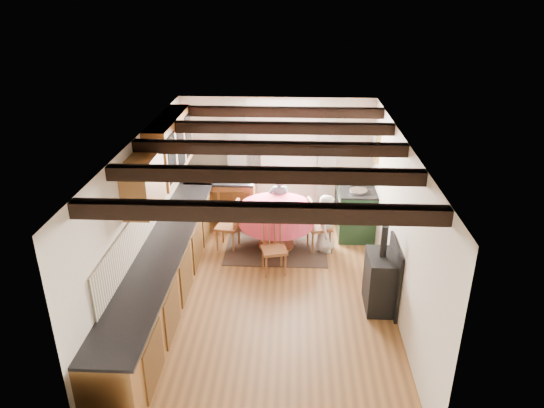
# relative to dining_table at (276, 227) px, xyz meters

# --- Properties ---
(floor) EXTENTS (3.60, 5.50, 0.00)m
(floor) POSITION_rel_dining_table_xyz_m (-0.04, -1.50, -0.39)
(floor) COLOR #905E2F
(floor) RESTS_ON ground
(ceiling) EXTENTS (3.60, 5.50, 0.00)m
(ceiling) POSITION_rel_dining_table_xyz_m (-0.04, -1.50, 2.01)
(ceiling) COLOR white
(ceiling) RESTS_ON ground
(wall_back) EXTENTS (3.60, 0.00, 2.40)m
(wall_back) POSITION_rel_dining_table_xyz_m (-0.04, 1.25, 0.81)
(wall_back) COLOR silver
(wall_back) RESTS_ON ground
(wall_front) EXTENTS (3.60, 0.00, 2.40)m
(wall_front) POSITION_rel_dining_table_xyz_m (-0.04, -4.25, 0.81)
(wall_front) COLOR silver
(wall_front) RESTS_ON ground
(wall_left) EXTENTS (0.00, 5.50, 2.40)m
(wall_left) POSITION_rel_dining_table_xyz_m (-1.84, -1.50, 0.81)
(wall_left) COLOR silver
(wall_left) RESTS_ON ground
(wall_right) EXTENTS (0.00, 5.50, 2.40)m
(wall_right) POSITION_rel_dining_table_xyz_m (1.76, -1.50, 0.81)
(wall_right) COLOR silver
(wall_right) RESTS_ON ground
(beam_a) EXTENTS (3.60, 0.16, 0.16)m
(beam_a) POSITION_rel_dining_table_xyz_m (-0.04, -3.50, 1.92)
(beam_a) COLOR black
(beam_a) RESTS_ON ceiling
(beam_b) EXTENTS (3.60, 0.16, 0.16)m
(beam_b) POSITION_rel_dining_table_xyz_m (-0.04, -2.50, 1.92)
(beam_b) COLOR black
(beam_b) RESTS_ON ceiling
(beam_c) EXTENTS (3.60, 0.16, 0.16)m
(beam_c) POSITION_rel_dining_table_xyz_m (-0.04, -1.50, 1.92)
(beam_c) COLOR black
(beam_c) RESTS_ON ceiling
(beam_d) EXTENTS (3.60, 0.16, 0.16)m
(beam_d) POSITION_rel_dining_table_xyz_m (-0.04, -0.50, 1.92)
(beam_d) COLOR black
(beam_d) RESTS_ON ceiling
(beam_e) EXTENTS (3.60, 0.16, 0.16)m
(beam_e) POSITION_rel_dining_table_xyz_m (-0.04, 0.50, 1.92)
(beam_e) COLOR black
(beam_e) RESTS_ON ceiling
(splash_left) EXTENTS (0.02, 4.50, 0.55)m
(splash_left) POSITION_rel_dining_table_xyz_m (-1.82, -1.20, 0.81)
(splash_left) COLOR beige
(splash_left) RESTS_ON wall_left
(splash_back) EXTENTS (1.40, 0.02, 0.55)m
(splash_back) POSITION_rel_dining_table_xyz_m (-1.04, 1.23, 0.81)
(splash_back) COLOR beige
(splash_back) RESTS_ON wall_back
(base_cabinet_left) EXTENTS (0.60, 5.30, 0.88)m
(base_cabinet_left) POSITION_rel_dining_table_xyz_m (-1.54, -1.50, 0.05)
(base_cabinet_left) COLOR brown
(base_cabinet_left) RESTS_ON floor
(base_cabinet_back) EXTENTS (1.30, 0.60, 0.88)m
(base_cabinet_back) POSITION_rel_dining_table_xyz_m (-1.09, 0.95, 0.05)
(base_cabinet_back) COLOR brown
(base_cabinet_back) RESTS_ON floor
(worktop_left) EXTENTS (0.64, 5.30, 0.04)m
(worktop_left) POSITION_rel_dining_table_xyz_m (-1.52, -1.50, 0.51)
(worktop_left) COLOR black
(worktop_left) RESTS_ON base_cabinet_left
(worktop_back) EXTENTS (1.30, 0.64, 0.04)m
(worktop_back) POSITION_rel_dining_table_xyz_m (-1.09, 0.93, 0.51)
(worktop_back) COLOR black
(worktop_back) RESTS_ON base_cabinet_back
(wall_cabinet_glass) EXTENTS (0.34, 1.80, 0.90)m
(wall_cabinet_glass) POSITION_rel_dining_table_xyz_m (-1.67, -0.30, 1.56)
(wall_cabinet_glass) COLOR brown
(wall_cabinet_glass) RESTS_ON wall_left
(wall_cabinet_solid) EXTENTS (0.34, 0.90, 0.70)m
(wall_cabinet_solid) POSITION_rel_dining_table_xyz_m (-1.67, -1.80, 1.51)
(wall_cabinet_solid) COLOR brown
(wall_cabinet_solid) RESTS_ON wall_left
(window_frame) EXTENTS (1.34, 0.03, 1.54)m
(window_frame) POSITION_rel_dining_table_xyz_m (0.06, 1.23, 1.21)
(window_frame) COLOR white
(window_frame) RESTS_ON wall_back
(window_pane) EXTENTS (1.20, 0.01, 1.40)m
(window_pane) POSITION_rel_dining_table_xyz_m (0.06, 1.24, 1.21)
(window_pane) COLOR white
(window_pane) RESTS_ON wall_back
(curtain_left) EXTENTS (0.35, 0.10, 2.10)m
(curtain_left) POSITION_rel_dining_table_xyz_m (-0.79, 1.15, 0.71)
(curtain_left) COLOR #99A193
(curtain_left) RESTS_ON wall_back
(curtain_right) EXTENTS (0.35, 0.10, 2.10)m
(curtain_right) POSITION_rel_dining_table_xyz_m (0.91, 1.15, 0.71)
(curtain_right) COLOR #99A193
(curtain_right) RESTS_ON wall_back
(curtain_rod) EXTENTS (2.00, 0.03, 0.03)m
(curtain_rod) POSITION_rel_dining_table_xyz_m (0.06, 1.15, 1.81)
(curtain_rod) COLOR black
(curtain_rod) RESTS_ON wall_back
(wall_picture) EXTENTS (0.04, 0.50, 0.60)m
(wall_picture) POSITION_rel_dining_table_xyz_m (1.73, 0.80, 1.31)
(wall_picture) COLOR gold
(wall_picture) RESTS_ON wall_right
(wall_plate) EXTENTS (0.30, 0.02, 0.30)m
(wall_plate) POSITION_rel_dining_table_xyz_m (1.01, 1.22, 1.31)
(wall_plate) COLOR silver
(wall_plate) RESTS_ON wall_back
(rug) EXTENTS (1.76, 1.37, 0.01)m
(rug) POSITION_rel_dining_table_xyz_m (0.00, 0.00, -0.39)
(rug) COLOR #36261E
(rug) RESTS_ON floor
(dining_table) EXTENTS (1.31, 1.31, 0.79)m
(dining_table) POSITION_rel_dining_table_xyz_m (0.00, 0.00, 0.00)
(dining_table) COLOR #D1447A
(dining_table) RESTS_ON floor
(chair_near) EXTENTS (0.47, 0.48, 0.89)m
(chair_near) POSITION_rel_dining_table_xyz_m (-0.00, -0.84, 0.05)
(chair_near) COLOR brown
(chair_near) RESTS_ON floor
(chair_left) EXTENTS (0.47, 0.46, 0.90)m
(chair_left) POSITION_rel_dining_table_xyz_m (-0.85, -0.05, 0.06)
(chair_left) COLOR brown
(chair_left) RESTS_ON floor
(chair_right) EXTENTS (0.50, 0.49, 0.94)m
(chair_right) POSITION_rel_dining_table_xyz_m (0.74, -0.01, 0.08)
(chair_right) COLOR brown
(chair_right) RESTS_ON floor
(aga_range) EXTENTS (0.65, 1.01, 0.93)m
(aga_range) POSITION_rel_dining_table_xyz_m (1.43, 0.63, 0.07)
(aga_range) COLOR #173420
(aga_range) RESTS_ON floor
(cast_iron_stove) EXTENTS (0.39, 0.65, 1.30)m
(cast_iron_stove) POSITION_rel_dining_table_xyz_m (1.54, -1.69, 0.25)
(cast_iron_stove) COLOR black
(cast_iron_stove) RESTS_ON floor
(child_far) EXTENTS (0.44, 0.32, 1.15)m
(child_far) POSITION_rel_dining_table_xyz_m (0.02, 0.62, 0.18)
(child_far) COLOR #505F65
(child_far) RESTS_ON floor
(child_right) EXTENTS (0.43, 0.56, 1.03)m
(child_right) POSITION_rel_dining_table_xyz_m (0.86, -0.05, 0.12)
(child_right) COLOR silver
(child_right) RESTS_ON floor
(bowl_a) EXTENTS (0.22, 0.22, 0.05)m
(bowl_a) POSITION_rel_dining_table_xyz_m (0.19, 0.02, 0.42)
(bowl_a) COLOR silver
(bowl_a) RESTS_ON dining_table
(bowl_b) EXTENTS (0.21, 0.21, 0.06)m
(bowl_b) POSITION_rel_dining_table_xyz_m (0.15, -0.16, 0.42)
(bowl_b) COLOR silver
(bowl_b) RESTS_ON dining_table
(cup) EXTENTS (0.13, 0.13, 0.09)m
(cup) POSITION_rel_dining_table_xyz_m (0.10, -0.14, 0.44)
(cup) COLOR silver
(cup) RESTS_ON dining_table
(canister_tall) EXTENTS (0.13, 0.13, 0.22)m
(canister_tall) POSITION_rel_dining_table_xyz_m (-1.43, 0.89, 0.64)
(canister_tall) COLOR #262628
(canister_tall) RESTS_ON worktop_back
(canister_wide) EXTENTS (0.18, 0.18, 0.20)m
(canister_wide) POSITION_rel_dining_table_xyz_m (-0.99, 0.93, 0.63)
(canister_wide) COLOR #262628
(canister_wide) RESTS_ON worktop_back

